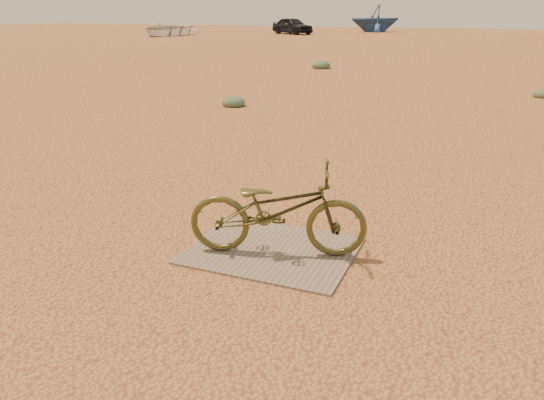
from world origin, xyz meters
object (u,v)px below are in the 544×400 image
at_px(car, 292,26).
at_px(boat_near_left, 166,28).
at_px(boat_far_left, 375,18).
at_px(bicycle, 278,210).
at_px(plywood_board, 272,250).

relative_size(car, boat_near_left, 0.71).
height_order(car, boat_far_left, boat_far_left).
height_order(bicycle, boat_near_left, boat_near_left).
bearing_deg(plywood_board, boat_near_left, 124.51).
distance_m(bicycle, boat_near_left, 42.30).
relative_size(bicycle, boat_far_left, 0.37).
bearing_deg(plywood_board, bicycle, -30.77).
bearing_deg(boat_near_left, bicycle, -54.61).
relative_size(plywood_board, boat_far_left, 0.34).
bearing_deg(boat_far_left, plywood_board, -22.03).
bearing_deg(plywood_board, boat_far_left, 101.02).
bearing_deg(car, boat_far_left, -7.99).
bearing_deg(bicycle, plywood_board, 42.24).
bearing_deg(boat_far_left, car, -71.26).
relative_size(plywood_board, car, 0.39).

